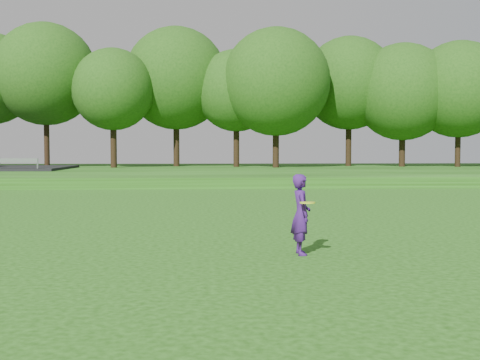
{
  "coord_description": "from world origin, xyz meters",
  "views": [
    {
      "loc": [
        -1.61,
        -12.63,
        2.14
      ],
      "look_at": [
        -0.7,
        3.31,
        1.3
      ],
      "focal_mm": 45.0,
      "sensor_mm": 36.0,
      "label": 1
    }
  ],
  "objects": [
    {
      "name": "walking_path",
      "position": [
        0.0,
        20.0,
        0.02
      ],
      "size": [
        130.0,
        1.6,
        0.04
      ],
      "primitive_type": "cube",
      "color": "gray",
      "rests_on": "ground"
    },
    {
      "name": "ground",
      "position": [
        0.0,
        0.0,
        0.0
      ],
      "size": [
        140.0,
        140.0,
        0.0
      ],
      "primitive_type": "plane",
      "color": "#1A430D",
      "rests_on": "ground"
    },
    {
      "name": "woman",
      "position": [
        0.3,
        -0.69,
        0.82
      ],
      "size": [
        0.44,
        0.84,
        1.63
      ],
      "color": "#40186C",
      "rests_on": "ground"
    },
    {
      "name": "berm",
      "position": [
        0.0,
        34.0,
        0.3
      ],
      "size": [
        130.0,
        30.0,
        0.6
      ],
      "primitive_type": "cube",
      "color": "#1A430D",
      "rests_on": "ground"
    },
    {
      "name": "treeline",
      "position": [
        0.0,
        38.0,
        8.1
      ],
      "size": [
        104.0,
        7.0,
        15.0
      ],
      "primitive_type": null,
      "color": "#1B4710",
      "rests_on": "berm"
    }
  ]
}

